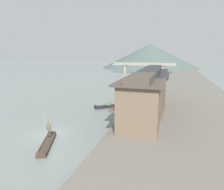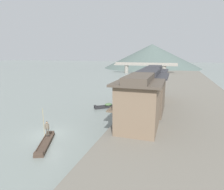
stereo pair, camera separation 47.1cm
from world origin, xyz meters
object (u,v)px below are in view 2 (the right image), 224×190
Objects in this scene: house_waterfront_nearest at (138,103)px; stone_bridge at (145,66)px; house_waterfront_tall at (153,84)px; boat_upstream_distant at (144,82)px; boat_moored_second at (137,77)px; boat_midriver_upstream at (141,87)px; boat_foreground_poled at (45,144)px; boat_moored_nearest at (136,89)px; boat_moored_far at (129,85)px; house_waterfront_second at (148,92)px; boat_crossing_west at (148,79)px; boatman_person at (47,127)px; boat_moored_third at (133,80)px; boat_midriver_drifting at (108,106)px.

stone_bridge is at bearing 97.99° from house_waterfront_nearest.
boat_upstream_distant is at bearing 102.32° from house_waterfront_tall.
boat_midriver_upstream is at bearing -76.49° from boat_moored_second.
boat_foreground_poled is at bearing -93.50° from boat_upstream_distant.
boat_moored_nearest is 6.98m from boat_moored_far.
boat_moored_far is at bearing 104.86° from house_waterfront_nearest.
boat_moored_second is at bearing -92.11° from stone_bridge.
boat_moored_far reaches higher than boat_foreground_poled.
stone_bridge reaches higher than boat_moored_far.
house_waterfront_second is at bearing 56.29° from boat_foreground_poled.
boat_moored_far is 4.47m from boat_midriver_upstream.
boat_crossing_west is at bearing 90.81° from boat_midriver_upstream.
house_waterfront_nearest is (10.06, -52.72, 3.39)m from boat_moored_second.
boatman_person is 21.49m from house_waterfront_tall.
boat_moored_third is 14.36m from boat_midriver_upstream.
boat_crossing_west is at bearing 97.31° from house_waterfront_second.
boat_moored_far is at bearing 151.70° from boat_midriver_upstream.
boat_crossing_west reaches higher than boat_midriver_upstream.
stone_bridge is at bearing 92.67° from boat_midriver_drifting.
boat_midriver_drifting is at bearing -85.68° from boat_moored_second.
boatman_person reaches higher than boat_moored_second.
boatman_person is 37.17m from boat_moored_far.
boatman_person is at bearing -96.27° from boat_moored_nearest.
house_waterfront_tall reaches higher than boat_moored_third.
boat_crossing_west is (-0.22, 15.81, -0.01)m from boat_midriver_upstream.
boat_crossing_west is 39.76m from house_waterfront_second.
boat_upstream_distant is (4.34, -4.02, 0.20)m from boat_moored_third.
boat_upstream_distant is (4.53, -12.87, 0.07)m from boat_moored_second.
stone_bridge is at bearing 98.12° from boat_upstream_distant.
boat_crossing_west is (4.93, 2.42, 0.17)m from boat_moored_third.
boat_midriver_upstream is at bearing -28.30° from boat_moored_far.
boat_moored_third is 34.66m from boat_midriver_drifting.
boat_moored_far is 23.32m from boat_midriver_drifting.
boat_moored_nearest is (2.92, 32.04, 0.11)m from boat_foreground_poled.
boat_crossing_west is 0.16× the size of stone_bridge.
house_waterfront_tall is at bearing -79.89° from stone_bridge.
boat_moored_nearest is 0.72× the size of boat_moored_third.
house_waterfront_second is (0.11, 6.99, -0.01)m from house_waterfront_nearest.
house_waterfront_second is at bearing -74.19° from boat_moored_nearest.
house_waterfront_second is (9.98, -36.88, 3.51)m from boat_moored_third.
boatman_person is 0.41× the size of house_waterfront_second.
boat_moored_nearest is 1.03× the size of boat_midriver_upstream.
boat_midriver_drifting is 21.22m from boat_midriver_upstream.
boat_midriver_upstream is 24.20m from house_waterfront_second.
house_waterfront_second reaches higher than boat_moored_third.
boat_midriver_drifting is 30.53m from boat_upstream_distant.
house_waterfront_nearest is (8.80, 4.55, 2.14)m from boatman_person.
boat_midriver_drifting is (1.87, -23.24, 0.10)m from boat_moored_far.
boat_moored_third is 1.42× the size of boat_midriver_upstream.
boat_foreground_poled is 0.90× the size of boat_moored_second.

